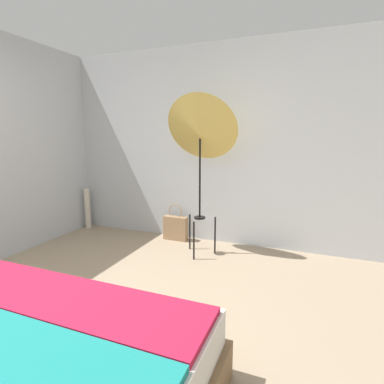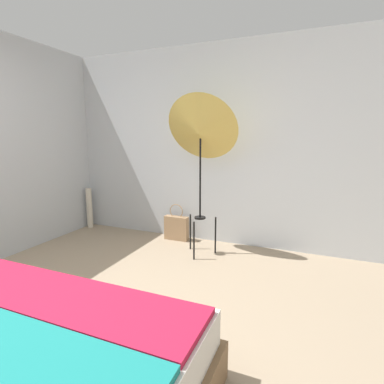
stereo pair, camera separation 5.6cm
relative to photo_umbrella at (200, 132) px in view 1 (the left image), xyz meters
The scene contains 5 objects.
ground_plane 2.53m from the photo_umbrella, 98.71° to the right, with size 14.00×14.00×0.00m, color gray.
wall_back 0.65m from the photo_umbrella, 120.03° to the left, with size 8.00×0.05×2.60m.
photo_umbrella is the anchor object (origin of this frame).
tote_bag 1.44m from the photo_umbrella, 144.11° to the left, with size 0.34×0.10×0.51m.
paper_roll 2.36m from the photo_umbrella, 169.87° to the left, with size 0.09×0.09×0.63m.
Camera 1 is at (1.51, -1.27, 1.43)m, focal length 28.00 mm.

